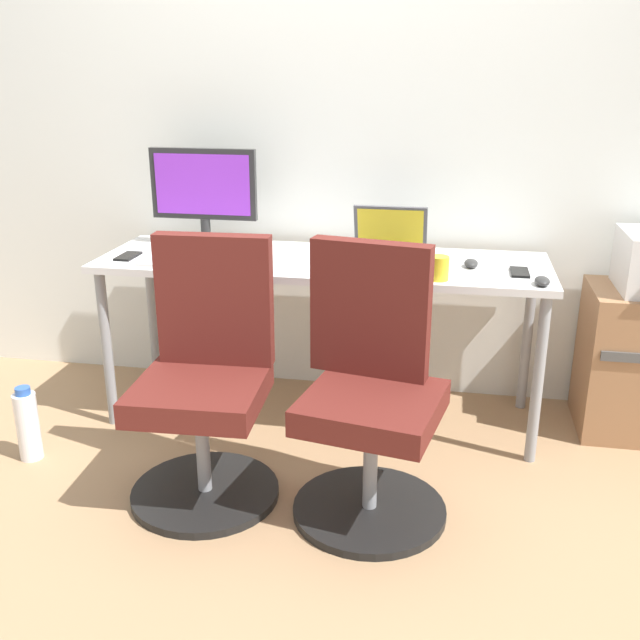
% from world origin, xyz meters
% --- Properties ---
extents(ground_plane, '(5.28, 5.28, 0.00)m').
position_xyz_m(ground_plane, '(0.00, 0.00, 0.00)').
color(ground_plane, '#9E7A56').
extents(back_wall, '(4.40, 0.04, 2.60)m').
position_xyz_m(back_wall, '(0.00, 0.38, 1.30)').
color(back_wall, silver).
rests_on(back_wall, ground).
extents(desk, '(1.89, 0.59, 0.73)m').
position_xyz_m(desk, '(0.00, 0.00, 0.66)').
color(desk, silver).
rests_on(desk, ground).
extents(office_chair_left, '(0.54, 0.54, 0.94)m').
position_xyz_m(office_chair_left, '(-0.30, -0.67, 0.42)').
color(office_chair_left, black).
rests_on(office_chair_left, ground).
extents(office_chair_right, '(0.54, 0.54, 0.94)m').
position_xyz_m(office_chair_right, '(0.29, -0.67, 0.42)').
color(office_chair_right, black).
rests_on(office_chair_right, ground).
extents(water_bottle_on_floor, '(0.09, 0.09, 0.31)m').
position_xyz_m(water_bottle_on_floor, '(-1.08, -0.59, 0.15)').
color(water_bottle_on_floor, white).
rests_on(water_bottle_on_floor, ground).
extents(desktop_monitor, '(0.48, 0.18, 0.43)m').
position_xyz_m(desktop_monitor, '(-0.56, 0.15, 0.98)').
color(desktop_monitor, '#262626').
rests_on(desktop_monitor, desk).
extents(open_laptop, '(0.31, 0.29, 0.22)m').
position_xyz_m(open_laptop, '(0.27, 0.04, 0.78)').
color(open_laptop, '#4C4C51').
rests_on(open_laptop, desk).
extents(keyboard_by_monitor, '(0.34, 0.12, 0.02)m').
position_xyz_m(keyboard_by_monitor, '(-0.54, -0.22, 0.73)').
color(keyboard_by_monitor, silver).
rests_on(keyboard_by_monitor, desk).
extents(keyboard_by_laptop, '(0.34, 0.12, 0.02)m').
position_xyz_m(keyboard_by_laptop, '(0.22, -0.22, 0.73)').
color(keyboard_by_laptop, silver).
rests_on(keyboard_by_laptop, desk).
extents(mouse_by_monitor, '(0.06, 0.10, 0.03)m').
position_xyz_m(mouse_by_monitor, '(0.87, -0.23, 0.74)').
color(mouse_by_monitor, '#2D2D2D').
rests_on(mouse_by_monitor, desk).
extents(mouse_by_laptop, '(0.06, 0.10, 0.03)m').
position_xyz_m(mouse_by_laptop, '(0.62, -0.01, 0.74)').
color(mouse_by_laptop, '#2D2D2D').
rests_on(mouse_by_laptop, desk).
extents(coffee_mug, '(0.08, 0.08, 0.09)m').
position_xyz_m(coffee_mug, '(0.49, -0.22, 0.77)').
color(coffee_mug, yellow).
rests_on(coffee_mug, desk).
extents(pen_cup, '(0.07, 0.07, 0.10)m').
position_xyz_m(pen_cup, '(-0.24, -0.13, 0.78)').
color(pen_cup, slate).
rests_on(pen_cup, desk).
extents(phone_near_laptop, '(0.07, 0.14, 0.01)m').
position_xyz_m(phone_near_laptop, '(0.80, -0.07, 0.73)').
color(phone_near_laptop, black).
rests_on(phone_near_laptop, desk).
extents(phone_near_monitor, '(0.07, 0.14, 0.01)m').
position_xyz_m(phone_near_monitor, '(-0.82, -0.12, 0.73)').
color(phone_near_monitor, black).
rests_on(phone_near_monitor, desk).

